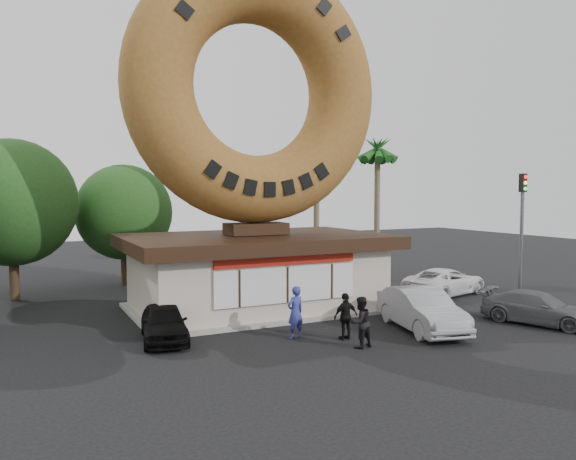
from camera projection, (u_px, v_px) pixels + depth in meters
The scene contains 16 objects.
ground at pixel (325, 342), 19.31m from camera, with size 90.00×90.00×0.00m, color black.
donut_shop at pixel (256, 269), 24.53m from camera, with size 11.20×7.20×3.80m.
giant_donut at pixel (255, 90), 24.00m from camera, with size 11.42×11.42×2.91m, color #985C2C.
tree_west at pixel (12, 203), 26.39m from camera, with size 6.00×6.00×7.65m.
tree_mid at pixel (124, 212), 30.66m from camera, with size 5.20×5.20×6.63m.
palm_near at pixel (317, 138), 34.55m from camera, with size 2.60×2.60×9.75m.
palm_far at pixel (378, 154), 34.83m from camera, with size 2.60×2.60×8.75m.
street_lamp at pixel (159, 203), 32.47m from camera, with size 2.11×0.20×8.00m.
traffic_signal at pixel (522, 217), 28.80m from camera, with size 0.30×0.38×6.07m.
person_left at pixel (295, 312), 19.73m from camera, with size 0.68×0.44×1.86m, color navy.
person_center at pixel (360, 322), 18.54m from camera, with size 0.83×0.65×1.71m, color black.
person_right at pixel (346, 316), 19.58m from camera, with size 0.96×0.40×1.64m, color black.
car_black at pixel (164, 322), 19.46m from camera, with size 1.51×3.75×1.28m, color black.
car_silver at pixel (421, 310), 20.87m from camera, with size 1.65×4.74×1.56m, color gray.
car_grey at pixel (538, 308), 21.87m from camera, with size 1.75×4.30×1.25m, color #5D5F63.
car_white at pixel (445, 282), 28.01m from camera, with size 2.21×4.80×1.33m, color silver.
Camera 1 is at (-9.57, -16.45, 5.21)m, focal length 35.00 mm.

